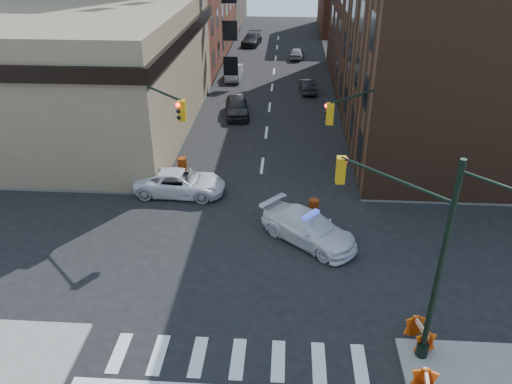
# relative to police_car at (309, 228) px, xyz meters

# --- Properties ---
(ground) EXTENTS (140.00, 140.00, 0.00)m
(ground) POSITION_rel_police_car_xyz_m (-2.81, -1.23, -0.77)
(ground) COLOR black
(ground) RESTS_ON ground
(sidewalk_nw) EXTENTS (34.00, 54.50, 0.15)m
(sidewalk_nw) POSITION_rel_police_car_xyz_m (-25.81, 31.52, -0.69)
(sidewalk_nw) COLOR gray
(sidewalk_nw) RESTS_ON ground
(sidewalk_ne) EXTENTS (34.00, 54.50, 0.15)m
(sidewalk_ne) POSITION_rel_police_car_xyz_m (20.19, 31.52, -0.69)
(sidewalk_ne) COLOR gray
(sidewalk_ne) RESTS_ON ground
(bank_building) EXTENTS (22.00, 22.00, 9.00)m
(bank_building) POSITION_rel_police_car_xyz_m (-19.81, 15.27, 3.73)
(bank_building) COLOR #8A765A
(bank_building) RESTS_ON ground
(commercial_row_ne) EXTENTS (14.00, 34.00, 14.00)m
(commercial_row_ne) POSITION_rel_police_car_xyz_m (10.19, 21.27, 6.23)
(commercial_row_ne) COLOR #482A1C
(commercial_row_ne) RESTS_ON ground
(signal_pole_se) EXTENTS (5.40, 5.27, 8.00)m
(signal_pole_se) POSITION_rel_police_car_xyz_m (3.22, -6.76, 3.85)
(signal_pole_se) COLOR black
(signal_pole_se) RESTS_ON sidewalk_se
(signal_pole_nw) EXTENTS (3.58, 3.67, 8.00)m
(signal_pole_nw) POSITION_rel_police_car_xyz_m (-8.66, 4.10, 3.57)
(signal_pole_nw) COLOR black
(signal_pole_nw) RESTS_ON sidewalk_nw
(signal_pole_ne) EXTENTS (3.67, 3.58, 8.00)m
(signal_pole_ne) POSITION_rel_police_car_xyz_m (3.02, 4.12, 3.57)
(signal_pole_ne) COLOR black
(signal_pole_ne) RESTS_ON sidewalk_ne
(tree_ne_near) EXTENTS (3.00, 3.00, 4.85)m
(tree_ne_near) POSITION_rel_police_car_xyz_m (4.69, 24.77, 2.72)
(tree_ne_near) COLOR black
(tree_ne_near) RESTS_ON sidewalk_ne
(tree_ne_far) EXTENTS (3.00, 3.00, 4.85)m
(tree_ne_far) POSITION_rel_police_car_xyz_m (4.69, 32.77, 2.72)
(tree_ne_far) COLOR black
(tree_ne_far) RESTS_ON sidewalk_ne
(police_car) EXTENTS (5.41, 5.07, 1.53)m
(police_car) POSITION_rel_police_car_xyz_m (0.00, 0.00, 0.00)
(police_car) COLOR white
(police_car) RESTS_ON ground
(pickup) EXTENTS (5.43, 2.70, 1.48)m
(pickup) POSITION_rel_police_car_xyz_m (-7.45, 4.57, -0.03)
(pickup) COLOR silver
(pickup) RESTS_ON ground
(parked_car_wnear) EXTENTS (2.52, 4.90, 1.60)m
(parked_car_wnear) POSITION_rel_police_car_xyz_m (-5.45, 18.43, 0.03)
(parked_car_wnear) COLOR black
(parked_car_wnear) RESTS_ON ground
(parked_car_wfar) EXTENTS (1.52, 4.35, 1.43)m
(parked_car_wfar) POSITION_rel_police_car_xyz_m (-6.83, 29.34, -0.05)
(parked_car_wfar) COLOR #989BA1
(parked_car_wfar) RESTS_ON ground
(parked_car_wdeep) EXTENTS (2.70, 5.37, 1.50)m
(parked_car_wdeep) POSITION_rel_police_car_xyz_m (-6.20, 45.89, -0.02)
(parked_car_wdeep) COLOR black
(parked_car_wdeep) RESTS_ON ground
(parked_car_enear) EXTENTS (1.71, 3.97, 1.27)m
(parked_car_enear) POSITION_rel_police_car_xyz_m (0.63, 25.38, -0.13)
(parked_car_enear) COLOR black
(parked_car_enear) RESTS_ON ground
(parked_car_efar) EXTENTS (1.90, 3.92, 1.29)m
(parked_car_efar) POSITION_rel_police_car_xyz_m (-0.31, 38.88, -0.12)
(parked_car_efar) COLOR gray
(parked_car_efar) RESTS_ON ground
(pedestrian_a) EXTENTS (0.82, 0.69, 1.90)m
(pedestrian_a) POSITION_rel_police_car_xyz_m (-11.27, 8.02, 0.33)
(pedestrian_a) COLOR black
(pedestrian_a) RESTS_ON sidewalk_nw
(pedestrian_b) EXTENTS (0.92, 0.78, 1.67)m
(pedestrian_b) POSITION_rel_police_car_xyz_m (-12.60, 6.65, 0.22)
(pedestrian_b) COLOR black
(pedestrian_b) RESTS_ON sidewalk_nw
(pedestrian_c) EXTENTS (1.02, 1.04, 1.76)m
(pedestrian_c) POSITION_rel_police_car_xyz_m (-13.90, 4.77, 0.26)
(pedestrian_c) COLOR black
(pedestrian_c) RESTS_ON sidewalk_nw
(barrel_road) EXTENTS (0.64, 0.64, 1.02)m
(barrel_road) POSITION_rel_police_car_xyz_m (0.34, 2.46, -0.26)
(barrel_road) COLOR #CF3D09
(barrel_road) RESTS_ON ground
(barrel_bank) EXTENTS (0.65, 0.65, 1.05)m
(barrel_bank) POSITION_rel_police_car_xyz_m (-7.90, 7.35, -0.24)
(barrel_bank) COLOR #C55409
(barrel_bank) RESTS_ON ground
(barricade_se_a) EXTENTS (0.85, 1.30, 0.89)m
(barricade_se_a) POSITION_rel_police_car_xyz_m (4.00, -6.93, -0.17)
(barricade_se_a) COLOR #D06909
(barricade_se_a) RESTS_ON sidewalk_se
(barricade_nw_a) EXTENTS (1.47, 0.96, 1.02)m
(barricade_nw_a) POSITION_rel_police_car_xyz_m (-12.02, 6.77, -0.11)
(barricade_nw_a) COLOR #E13B0A
(barricade_nw_a) RESTS_ON sidewalk_nw
(barricade_nw_b) EXTENTS (1.32, 0.76, 0.94)m
(barricade_nw_b) POSITION_rel_police_car_xyz_m (-13.72, 6.77, -0.15)
(barricade_nw_b) COLOR #E45B0A
(barricade_nw_b) RESTS_ON sidewalk_nw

